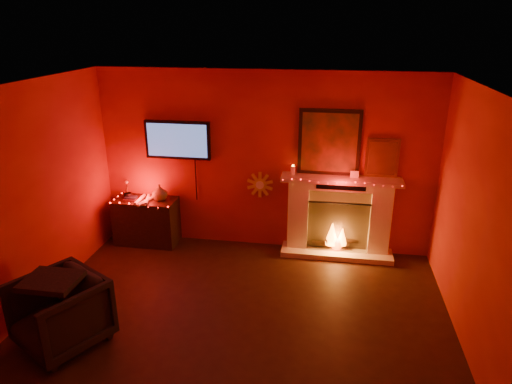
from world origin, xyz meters
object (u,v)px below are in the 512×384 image
sunburst_clock (260,185)px  fireplace (339,209)px  tv (178,140)px  console_table (147,219)px  armchair (60,312)px

sunburst_clock → fireplace: bearing=-4.4°
tv → console_table: bearing=-159.6°
console_table → armchair: console_table is taller
fireplace → tv: 2.61m
tv → sunburst_clock: tv is taller
fireplace → console_table: size_ratio=2.23×
sunburst_clock → armchair: bearing=-123.1°
console_table → armchair: (0.02, -2.47, -0.00)m
fireplace → sunburst_clock: size_ratio=5.45×
sunburst_clock → tv: bearing=-178.8°
tv → sunburst_clock: (1.25, 0.03, -0.65)m
tv → sunburst_clock: size_ratio=3.10×
armchair → fireplace: bearing=71.3°
fireplace → console_table: 2.98m
fireplace → armchair: fireplace is taller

